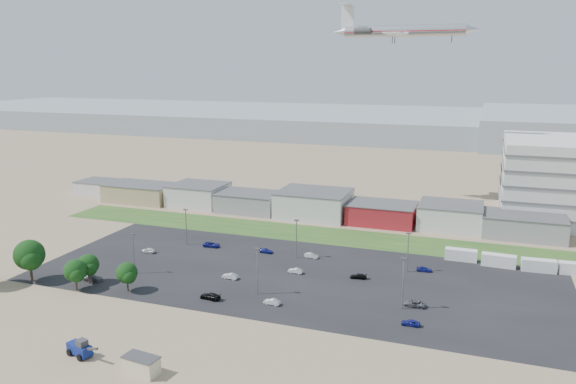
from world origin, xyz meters
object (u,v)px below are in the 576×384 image
at_px(parked_car_9, 211,245).
at_px(parked_car_10, 93,278).
at_px(parked_car_2, 411,323).
at_px(parked_car_11, 311,256).
at_px(parked_car_8, 424,269).
at_px(parked_car_12, 358,276).
at_px(parked_car_6, 266,251).
at_px(portable_shed, 141,365).
at_px(parked_car_0, 414,303).
at_px(parked_car_7, 295,271).
at_px(airliner, 404,31).
at_px(parked_car_5, 148,250).
at_px(box_trailer_a, 461,255).
at_px(telehandler, 79,347).
at_px(parked_car_4, 230,276).
at_px(parked_car_3, 210,296).
at_px(parked_car_13, 272,302).

distance_m(parked_car_9, parked_car_10, 33.47).
height_order(parked_car_2, parked_car_11, parked_car_11).
height_order(parked_car_8, parked_car_12, parked_car_8).
bearing_deg(parked_car_6, parked_car_12, -106.02).
relative_size(portable_shed, parked_car_0, 1.31).
distance_m(portable_shed, parked_car_12, 55.86).
bearing_deg(parked_car_8, parked_car_7, 107.71).
distance_m(parked_car_2, parked_car_10, 70.15).
bearing_deg(airliner, parked_car_0, -77.61).
height_order(parked_car_7, parked_car_12, parked_car_7).
bearing_deg(parked_car_0, parked_car_5, -95.64).
bearing_deg(parked_car_12, box_trailer_a, 126.79).
distance_m(parked_car_0, parked_car_10, 70.41).
bearing_deg(parked_car_2, parked_car_7, -122.92).
bearing_deg(box_trailer_a, parked_car_12, -135.68).
relative_size(airliner, parked_car_9, 10.55).
relative_size(telehandler, parked_car_4, 1.99).
distance_m(parked_car_6, parked_car_8, 39.84).
distance_m(parked_car_4, parked_car_11, 23.65).
distance_m(portable_shed, airliner, 138.77).
height_order(parked_car_3, parked_car_4, parked_car_3).
xyz_separation_m(parked_car_6, parked_car_13, (13.01, -29.28, 0.03)).
bearing_deg(parked_car_9, parked_car_4, -145.44).
distance_m(parked_car_3, parked_car_7, 23.21).
relative_size(airliner, parked_car_2, 13.77).
distance_m(airliner, parked_car_5, 107.59).
bearing_deg(parked_car_2, parked_car_3, -88.12).
height_order(portable_shed, parked_car_0, portable_shed).
xyz_separation_m(airliner, parked_car_6, (-23.20, -64.63, -57.65)).
distance_m(parked_car_3, parked_car_6, 31.12).
relative_size(portable_shed, parked_car_8, 1.66).
bearing_deg(parked_car_7, parked_car_0, 75.25).
relative_size(parked_car_2, parked_car_10, 0.77).
bearing_deg(parked_car_13, parked_car_5, -108.31).
relative_size(parked_car_0, parked_car_8, 1.26).
height_order(parked_car_5, parked_car_10, parked_car_10).
distance_m(parked_car_9, parked_car_13, 40.57).
distance_m(portable_shed, parked_car_11, 61.35).
height_order(portable_shed, box_trailer_a, portable_shed).
relative_size(portable_shed, box_trailer_a, 0.76).
distance_m(telehandler, parked_car_10, 34.60).
distance_m(parked_car_3, parked_car_10, 29.54).
bearing_deg(parked_car_8, parked_car_12, 121.31).
bearing_deg(parked_car_10, parked_car_12, -75.98).
relative_size(box_trailer_a, parked_car_5, 2.02).
bearing_deg(parked_car_3, parked_car_2, 99.29).
height_order(parked_car_6, parked_car_9, parked_car_9).
height_order(parked_car_9, parked_car_13, parked_car_9).
relative_size(airliner, parked_car_12, 12.76).
xyz_separation_m(parked_car_4, parked_car_11, (13.07, 19.70, -0.02)).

